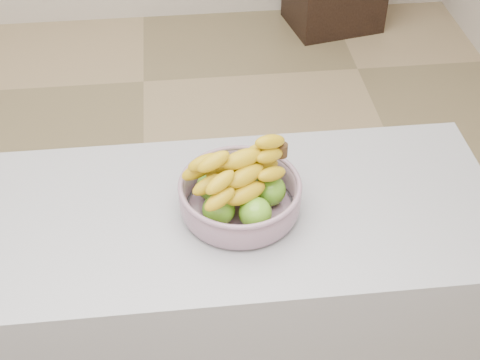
% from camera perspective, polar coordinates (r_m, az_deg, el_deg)
% --- Properties ---
extents(ground, '(4.00, 4.00, 0.00)m').
position_cam_1_polar(ground, '(2.89, -8.21, -5.10)').
color(ground, '#9C855F').
rests_on(ground, ground).
extents(counter, '(2.00, 0.60, 0.90)m').
position_cam_1_polar(counter, '(2.04, -9.42, -12.31)').
color(counter, '#919299').
rests_on(counter, ground).
extents(fruit_bowl, '(0.31, 0.31, 0.19)m').
position_cam_1_polar(fruit_bowl, '(1.66, -0.01, -1.07)').
color(fruit_bowl, '#8B98A7').
rests_on(fruit_bowl, counter).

